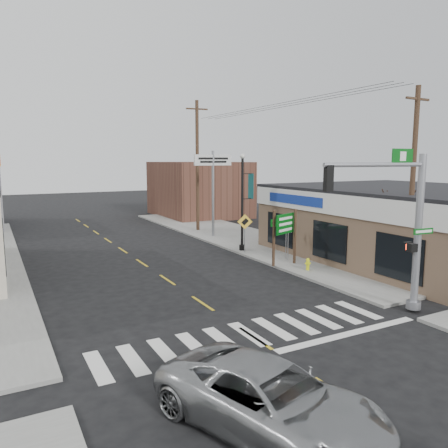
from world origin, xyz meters
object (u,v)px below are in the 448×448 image
dance_center_sign (213,172)px  bare_tree (399,196)px  lamp_post (243,195)px  fire_hydrant (308,264)px  traffic_signal_pole (406,217)px  suv (270,399)px  utility_pole_near (412,185)px  guide_sign (285,230)px  utility_pole_far (197,165)px

dance_center_sign → bare_tree: bearing=-77.3°
lamp_post → dance_center_sign: size_ratio=0.95×
fire_hydrant → lamp_post: lamp_post is taller
lamp_post → bare_tree: bearing=-47.6°
traffic_signal_pole → lamp_post: (0.59, 12.63, -0.11)m
suv → bare_tree: bearing=10.9°
dance_center_sign → utility_pole_near: 15.76m
dance_center_sign → utility_pole_near: bearing=-81.3°
guide_sign → utility_pole_near: 6.83m
bare_tree → suv: bearing=-149.2°
fire_hydrant → bare_tree: size_ratio=0.13×
suv → guide_sign: bearing=32.8°
dance_center_sign → bare_tree: (3.03, -14.21, -0.92)m
fire_hydrant → dance_center_sign: bearing=88.3°
lamp_post → traffic_signal_pole: bearing=-73.6°
lamp_post → utility_pole_far: utility_pole_far is taller
bare_tree → utility_pole_far: utility_pole_far is taller
lamp_post → dance_center_sign: (0.70, 5.55, 1.31)m
suv → utility_pole_near: bearing=7.6°
fire_hydrant → dance_center_sign: (0.34, 11.55, 4.48)m
suv → traffic_signal_pole: size_ratio=0.87×
guide_sign → utility_pole_near: (2.92, -5.58, 2.63)m
fire_hydrant → dance_center_sign: dance_center_sign is taller
traffic_signal_pole → guide_sign: bearing=91.9°
utility_pole_near → lamp_post: bearing=103.2°
utility_pole_far → traffic_signal_pole: bearing=-88.5°
utility_pole_far → suv: bearing=-106.2°
lamp_post → bare_tree: size_ratio=1.22×
lamp_post → dance_center_sign: bearing=102.0°
suv → utility_pole_near: 13.97m
suv → bare_tree: bare_tree is taller
utility_pole_near → utility_pole_far: (-2.00, 18.76, 0.73)m
suv → guide_sign: size_ratio=1.76×
lamp_post → dance_center_sign: dance_center_sign is taller
utility_pole_near → suv: bearing=-155.5°
guide_sign → suv: bearing=-149.1°
suv → dance_center_sign: (9.69, 21.78, 4.21)m
lamp_post → utility_pole_far: size_ratio=0.59×
traffic_signal_pole → fire_hydrant: traffic_signal_pole is taller
lamp_post → utility_pole_near: utility_pole_near is taller
traffic_signal_pole → lamp_post: 12.65m
bare_tree → utility_pole_near: (-0.83, -1.39, 0.67)m
lamp_post → utility_pole_far: 8.94m
suv → utility_pole_near: utility_pole_near is taller
guide_sign → bare_tree: size_ratio=0.61×
traffic_signal_pole → guide_sign: traffic_signal_pole is taller
guide_sign → bare_tree: (3.75, -4.19, 1.96)m
traffic_signal_pole → bare_tree: size_ratio=1.22×
fire_hydrant → utility_pole_far: (0.54, 14.71, 4.95)m
utility_pole_near → fire_hydrant: bearing=119.1°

